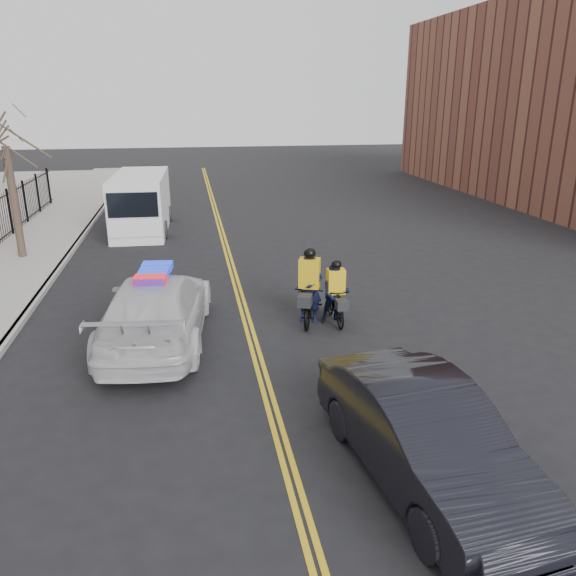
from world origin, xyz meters
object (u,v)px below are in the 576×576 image
Objects in this scene: cargo_van at (141,204)px; cyclist_near at (309,296)px; dark_sedan at (425,437)px; cyclist_far at (335,298)px; police_cruiser at (157,308)px.

cargo_van is 13.05m from cyclist_near.
cargo_van is (-5.51, 18.86, 0.43)m from dark_sedan.
dark_sedan is 6.70m from cyclist_far.
police_cruiser is 2.72× the size of cyclist_near.
cyclist_near is at bearing 85.07° from dark_sedan.
cargo_van reaches higher than dark_sedan.
cyclist_far is (0.33, 6.69, -0.12)m from dark_sedan.
cyclist_far is (4.64, 0.40, -0.16)m from police_cruiser.
dark_sedan is 0.80× the size of cargo_van.
dark_sedan is at bearing 130.37° from police_cruiser.
dark_sedan is at bearing -66.35° from cyclist_near.
dark_sedan is 6.89m from cyclist_near.
cargo_van is (-1.21, 12.57, 0.39)m from police_cruiser.
cyclist_near is (-0.35, 6.88, -0.09)m from dark_sedan.
cargo_van is 2.75× the size of cyclist_near.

